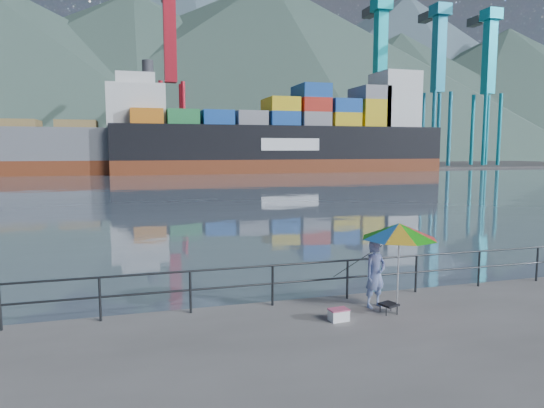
{
  "coord_description": "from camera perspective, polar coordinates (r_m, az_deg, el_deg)",
  "views": [
    {
      "loc": [
        -2.19,
        -9.41,
        3.84
      ],
      "look_at": [
        2.22,
        6.0,
        2.0
      ],
      "focal_mm": 32.0,
      "sensor_mm": 36.0,
      "label": 1
    }
  ],
  "objects": [
    {
      "name": "fishing_rod",
      "position": [
        13.14,
        9.84,
        -10.54
      ],
      "size": [
        0.65,
        1.5,
        1.14
      ],
      "primitive_type": "cylinder",
      "rotation": [
        0.96,
        0.0,
        0.4
      ],
      "color": "black",
      "rests_on": "ground"
    },
    {
      "name": "far_dock",
      "position": [
        103.21,
        -9.2,
        4.34
      ],
      "size": [
        200.0,
        40.0,
        0.4
      ],
      "primitive_type": "cube",
      "color": "#514F4C",
      "rests_on": "ground"
    },
    {
      "name": "fisherman",
      "position": [
        12.11,
        12.05,
        -8.08
      ],
      "size": [
        0.68,
        0.53,
        1.63
      ],
      "primitive_type": "imported",
      "rotation": [
        0.0,
        0.0,
        0.27
      ],
      "color": "#1A3D9A",
      "rests_on": "ground"
    },
    {
      "name": "beach_umbrella",
      "position": [
        11.52,
        14.74,
        -3.09
      ],
      "size": [
        1.91,
        1.91,
        2.14
      ],
      "color": "white",
      "rests_on": "ground"
    },
    {
      "name": "mountains",
      "position": [
        223.26,
        -5.4,
        14.7
      ],
      "size": [
        600.0,
        332.8,
        80.0
      ],
      "color": "#385147",
      "rests_on": "ground"
    },
    {
      "name": "folding_stool",
      "position": [
        11.91,
        13.56,
        -11.81
      ],
      "size": [
        0.46,
        0.46,
        0.24
      ],
      "color": "black",
      "rests_on": "ground"
    },
    {
      "name": "port_cranes",
      "position": [
        99.88,
        3.67,
        13.54
      ],
      "size": [
        116.0,
        28.0,
        38.4
      ],
      "color": "red",
      "rests_on": "ground"
    },
    {
      "name": "bulk_carrier",
      "position": [
        83.93,
        -25.58,
        6.11
      ],
      "size": [
        51.61,
        8.93,
        14.5
      ],
      "color": "maroon",
      "rests_on": "ground"
    },
    {
      "name": "cooler_bag",
      "position": [
        11.24,
        7.84,
        -12.85
      ],
      "size": [
        0.44,
        0.32,
        0.24
      ],
      "primitive_type": "cube",
      "rotation": [
        0.0,
        0.0,
        0.09
      ],
      "color": "white",
      "rests_on": "ground"
    },
    {
      "name": "container_ship",
      "position": [
        85.28,
        2.26,
        7.91
      ],
      "size": [
        56.86,
        9.48,
        18.1
      ],
      "color": "maroon",
      "rests_on": "ground"
    },
    {
      "name": "container_stacks",
      "position": [
        108.7,
        3.21,
        6.09
      ],
      "size": [
        58.0,
        5.4,
        7.8
      ],
      "color": "gray",
      "rests_on": "ground"
    },
    {
      "name": "harbor_water",
      "position": [
        139.48,
        -15.11,
        4.76
      ],
      "size": [
        500.0,
        280.0,
        0.0
      ],
      "primitive_type": "cube",
      "color": "slate",
      "rests_on": "ground"
    },
    {
      "name": "guardrail",
      "position": [
        11.8,
        -4.68,
        -9.81
      ],
      "size": [
        22.0,
        0.06,
        1.03
      ],
      "color": "#2D3033",
      "rests_on": "ground"
    }
  ]
}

